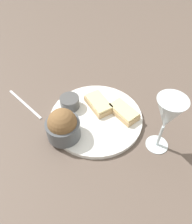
# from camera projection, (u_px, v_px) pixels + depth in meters

# --- Properties ---
(ground_plane) EXTENTS (4.00, 4.00, 0.00)m
(ground_plane) POSITION_uv_depth(u_px,v_px,m) (96.00, 119.00, 0.68)
(ground_plane) COLOR brown
(dinner_plate) EXTENTS (0.29, 0.29, 0.01)m
(dinner_plate) POSITION_uv_depth(u_px,v_px,m) (96.00, 118.00, 0.68)
(dinner_plate) COLOR white
(dinner_plate) RESTS_ON ground_plane
(salad_bowl) EXTENTS (0.10, 0.10, 0.10)m
(salad_bowl) POSITION_uv_depth(u_px,v_px,m) (63.00, 126.00, 0.60)
(salad_bowl) COLOR #4C5156
(salad_bowl) RESTS_ON dinner_plate
(sauce_ramekin) EXTENTS (0.06, 0.06, 0.04)m
(sauce_ramekin) POSITION_uv_depth(u_px,v_px,m) (69.00, 102.00, 0.69)
(sauce_ramekin) COLOR #4C4C4C
(sauce_ramekin) RESTS_ON dinner_plate
(cheese_toast_near) EXTENTS (0.11, 0.10, 0.03)m
(cheese_toast_near) POSITION_uv_depth(u_px,v_px,m) (99.00, 104.00, 0.69)
(cheese_toast_near) COLOR tan
(cheese_toast_near) RESTS_ON dinner_plate
(cheese_toast_far) EXTENTS (0.11, 0.09, 0.03)m
(cheese_toast_far) POSITION_uv_depth(u_px,v_px,m) (124.00, 112.00, 0.67)
(cheese_toast_far) COLOR tan
(cheese_toast_far) RESTS_ON dinner_plate
(wine_glass) EXTENTS (0.07, 0.07, 0.18)m
(wine_glass) POSITION_uv_depth(u_px,v_px,m) (167.00, 116.00, 0.53)
(wine_glass) COLOR silver
(wine_glass) RESTS_ON ground_plane
(fork) EXTENTS (0.18, 0.06, 0.01)m
(fork) POSITION_uv_depth(u_px,v_px,m) (25.00, 104.00, 0.73)
(fork) COLOR silver
(fork) RESTS_ON ground_plane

